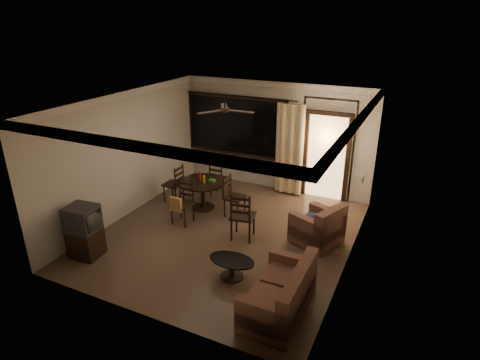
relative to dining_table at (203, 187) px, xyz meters
The scene contains 12 objects.
ground 1.48m from the dining_table, 39.09° to the right, with size 5.50×5.50×0.00m, color #7F6651.
room_shell 2.29m from the dining_table, 28.37° to the left, with size 5.50×6.70×5.50m.
dining_table is the anchor object (origin of this frame).
dining_chair_west 0.88m from the dining_table, behind, with size 0.43×0.43×0.95m.
dining_chair_east 0.87m from the dining_table, ahead, with size 0.43×0.43×0.95m.
dining_chair_south 0.89m from the dining_table, 91.74° to the right, with size 0.43×0.49×0.95m.
dining_chair_north 0.83m from the dining_table, 88.53° to the left, with size 0.43×0.43×0.95m.
tv_cabinet 2.91m from the dining_table, 109.59° to the right, with size 0.60×0.55×1.04m.
sofa 3.96m from the dining_table, 41.96° to the right, with size 0.80×1.50×0.80m.
armchair 2.94m from the dining_table, ahead, with size 1.08×1.08×0.83m.
coffee_table 2.86m from the dining_table, 49.69° to the right, with size 0.83×0.50×0.37m.
side_chair 1.70m from the dining_table, 31.02° to the right, with size 0.54×0.54×1.06m.
Camera 1 is at (3.43, -6.56, 4.29)m, focal length 30.00 mm.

